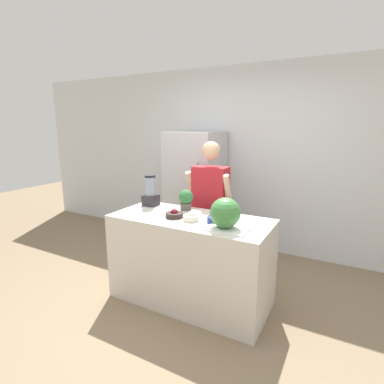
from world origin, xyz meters
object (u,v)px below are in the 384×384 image
at_px(bowl_small_blue, 213,220).
at_px(refrigerator, 195,191).
at_px(bowl_cherries, 174,214).
at_px(potted_plant, 186,199).
at_px(person, 210,208).
at_px(bowl_cream, 191,217).
at_px(watermelon, 225,213).
at_px(blender, 151,192).

bearing_deg(bowl_small_blue, refrigerator, 123.92).
bearing_deg(bowl_small_blue, bowl_cherries, -176.23).
xyz_separation_m(refrigerator, bowl_small_blue, (0.90, -1.33, 0.08)).
relative_size(bowl_cherries, potted_plant, 0.79).
relative_size(refrigerator, bowl_cherries, 9.80).
height_order(person, bowl_cream, person).
distance_m(refrigerator, person, 0.86).
bearing_deg(bowl_small_blue, watermelon, -34.10).
relative_size(person, bowl_small_blue, 13.77).
xyz_separation_m(blender, potted_plant, (0.44, 0.03, -0.04)).
distance_m(bowl_cherries, bowl_small_blue, 0.41).
xyz_separation_m(watermelon, blender, (-1.04, 0.34, 0.01)).
distance_m(bowl_small_blue, blender, 0.92).
relative_size(bowl_cream, bowl_small_blue, 1.32).
bearing_deg(refrigerator, bowl_small_blue, -56.08).
bearing_deg(bowl_cherries, bowl_small_blue, 3.77).
xyz_separation_m(refrigerator, person, (0.55, -0.66, -0.02)).
bearing_deg(watermelon, person, 122.96).
height_order(watermelon, bowl_cherries, watermelon).
relative_size(bowl_small_blue, blender, 0.34).
distance_m(person, potted_plant, 0.46).
relative_size(watermelon, bowl_cream, 1.73).
bearing_deg(bowl_cream, blender, 157.92).
distance_m(watermelon, bowl_cream, 0.40).
xyz_separation_m(refrigerator, blender, (0.01, -1.10, 0.21)).
bearing_deg(potted_plant, bowl_cherries, -83.19).
bearing_deg(bowl_cherries, potted_plant, 96.81).
bearing_deg(watermelon, bowl_cherries, 171.89).
xyz_separation_m(bowl_cherries, bowl_cream, (0.19, -0.01, 0.00)).
distance_m(bowl_small_blue, potted_plant, 0.52).
bearing_deg(refrigerator, bowl_cream, -63.55).
height_order(bowl_cherries, potted_plant, potted_plant).
bearing_deg(refrigerator, watermelon, -53.76).
height_order(refrigerator, bowl_cream, refrigerator).
height_order(person, potted_plant, person).
height_order(refrigerator, bowl_small_blue, refrigerator).
height_order(bowl_cream, bowl_small_blue, bowl_cream).
xyz_separation_m(bowl_cream, bowl_small_blue, (0.21, 0.04, -0.00)).
bearing_deg(bowl_cherries, refrigerator, 109.69).
height_order(person, watermelon, person).
bearing_deg(potted_plant, blender, -176.26).
bearing_deg(refrigerator, potted_plant, -67.08).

